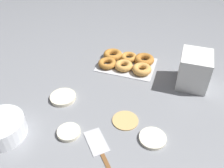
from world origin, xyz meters
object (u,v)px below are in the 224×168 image
(pancake_0, at_px, (69,132))
(pancake_1, at_px, (125,120))
(pancake_3, at_px, (153,138))
(batter_bowl, at_px, (1,128))
(spatula, at_px, (99,147))
(container_stack, at_px, (194,70))
(pancake_2, at_px, (63,97))
(donut_tray, at_px, (127,62))

(pancake_0, xyz_separation_m, pancake_1, (-0.18, -0.12, -0.00))
(pancake_3, height_order, batter_bowl, batter_bowl)
(pancake_3, height_order, spatula, pancake_3)
(spatula, bearing_deg, container_stack, -72.23)
(pancake_2, xyz_separation_m, donut_tray, (-0.19, -0.33, 0.01))
(pancake_2, height_order, container_stack, container_stack)
(pancake_0, distance_m, donut_tray, 0.49)
(pancake_1, relative_size, spatula, 0.48)
(pancake_1, distance_m, batter_bowl, 0.44)
(batter_bowl, xyz_separation_m, spatula, (-0.35, -0.05, -0.03))
(pancake_1, relative_size, donut_tray, 0.36)
(batter_bowl, relative_size, spatula, 0.81)
(pancake_3, bearing_deg, pancake_2, -13.05)
(pancake_0, height_order, donut_tray, donut_tray)
(pancake_0, relative_size, spatula, 0.40)
(pancake_1, distance_m, pancake_3, 0.13)
(pancake_0, bearing_deg, donut_tray, -99.42)
(pancake_3, xyz_separation_m, spatula, (0.17, 0.09, -0.00))
(pancake_1, bearing_deg, container_stack, -125.11)
(pancake_1, relative_size, pancake_2, 0.92)
(pancake_2, xyz_separation_m, spatula, (-0.23, 0.18, -0.01))
(pancake_3, bearing_deg, pancake_1, -25.16)
(pancake_3, height_order, donut_tray, donut_tray)
(pancake_0, height_order, pancake_1, pancake_0)
(pancake_3, relative_size, donut_tray, 0.35)
(container_stack, relative_size, spatula, 0.73)
(pancake_1, height_order, container_stack, container_stack)
(pancake_1, bearing_deg, pancake_2, -7.72)
(batter_bowl, distance_m, container_stack, 0.80)
(pancake_2, relative_size, spatula, 0.52)
(pancake_1, relative_size, batter_bowl, 0.59)
(batter_bowl, bearing_deg, pancake_0, -161.22)
(donut_tray, height_order, container_stack, container_stack)
(batter_bowl, bearing_deg, pancake_3, -164.31)
(donut_tray, bearing_deg, pancake_1, 104.52)
(pancake_2, xyz_separation_m, batter_bowl, (0.12, 0.24, 0.03))
(pancake_3, distance_m, batter_bowl, 0.53)
(donut_tray, xyz_separation_m, container_stack, (-0.31, 0.05, 0.06))
(donut_tray, distance_m, spatula, 0.51)
(donut_tray, bearing_deg, pancake_3, 116.45)
(pancake_0, distance_m, batter_bowl, 0.24)
(pancake_0, bearing_deg, pancake_1, -145.26)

